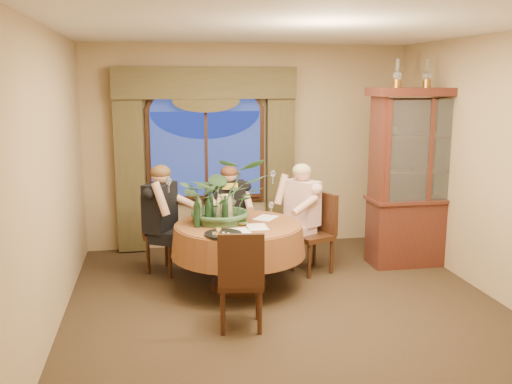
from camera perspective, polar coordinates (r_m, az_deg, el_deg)
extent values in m
plane|color=black|center=(5.95, 3.30, -11.74)|extent=(5.00, 5.00, 0.00)
plane|color=#9C825C|center=(7.99, -0.77, 4.55)|extent=(4.50, 0.00, 4.50)
plane|color=#9C825C|center=(6.47, 23.22, 2.11)|extent=(0.00, 5.00, 5.00)
plane|color=white|center=(5.51, 3.63, 16.19)|extent=(5.00, 5.00, 0.00)
cube|color=#3F381E|center=(7.80, -12.52, 2.50)|extent=(0.38, 0.14, 2.32)
cube|color=#3F381E|center=(7.99, 2.43, 2.94)|extent=(0.38, 0.14, 2.32)
cylinder|color=maroon|center=(6.43, -1.76, -6.41)|extent=(1.79, 1.79, 0.75)
cube|color=#3E1A15|center=(7.44, 16.21, 1.38)|extent=(1.38, 0.54, 2.23)
cube|color=black|center=(6.96, 5.64, -4.21)|extent=(0.55, 0.55, 0.96)
cube|color=black|center=(7.40, -2.52, -3.24)|extent=(0.44, 0.44, 0.96)
cube|color=black|center=(6.99, -8.84, -4.21)|extent=(0.59, 0.59, 0.96)
cube|color=black|center=(5.41, -1.55, -8.68)|extent=(0.47, 0.47, 0.96)
imported|color=#355B36|center=(6.33, -3.29, 2.62)|extent=(0.99, 1.10, 0.86)
imported|color=#576130|center=(6.26, -1.46, -3.13)|extent=(0.14, 0.14, 0.04)
cylinder|color=black|center=(5.86, -3.30, -4.23)|extent=(0.39, 0.39, 0.02)
cylinder|color=black|center=(6.22, -3.09, -1.87)|extent=(0.07, 0.07, 0.33)
cylinder|color=tan|center=(6.29, -3.73, -1.73)|extent=(0.07, 0.07, 0.33)
cylinder|color=black|center=(6.20, -4.81, -1.94)|extent=(0.07, 0.07, 0.33)
cylinder|color=tan|center=(6.35, -5.78, -1.65)|extent=(0.07, 0.07, 0.33)
cylinder|color=black|center=(6.17, -5.94, -2.02)|extent=(0.07, 0.07, 0.33)
cylinder|color=black|center=(6.47, -4.58, -1.39)|extent=(0.07, 0.07, 0.33)
cube|color=white|center=(6.17, 0.13, -3.51)|extent=(0.21, 0.30, 0.00)
cube|color=white|center=(6.57, 0.97, -2.60)|extent=(0.35, 0.37, 0.00)
cube|color=white|center=(5.99, -1.65, -3.96)|extent=(0.24, 0.32, 0.00)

